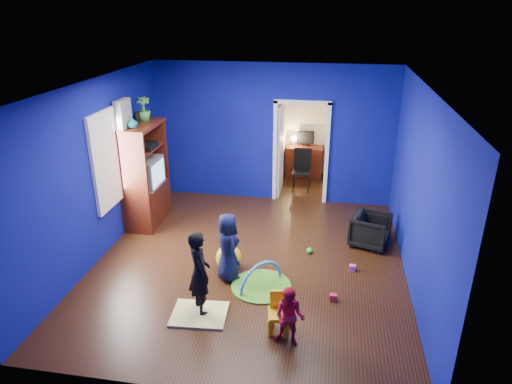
% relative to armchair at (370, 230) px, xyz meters
% --- Properties ---
extents(floor, '(5.00, 5.50, 0.01)m').
position_rel_armchair_xyz_m(floor, '(-1.99, -0.96, -0.29)').
color(floor, black).
rests_on(floor, ground).
extents(ceiling, '(5.00, 5.50, 0.01)m').
position_rel_armchair_xyz_m(ceiling, '(-1.99, -0.96, 2.61)').
color(ceiling, white).
rests_on(ceiling, wall_back).
extents(wall_back, '(5.00, 0.02, 2.90)m').
position_rel_armchair_xyz_m(wall_back, '(-1.99, 1.79, 1.16)').
color(wall_back, navy).
rests_on(wall_back, floor).
extents(wall_front, '(5.00, 0.02, 2.90)m').
position_rel_armchair_xyz_m(wall_front, '(-1.99, -3.71, 1.16)').
color(wall_front, navy).
rests_on(wall_front, floor).
extents(wall_left, '(0.02, 5.50, 2.90)m').
position_rel_armchair_xyz_m(wall_left, '(-4.49, -0.96, 1.16)').
color(wall_left, navy).
rests_on(wall_left, floor).
extents(wall_right, '(0.02, 5.50, 2.90)m').
position_rel_armchair_xyz_m(wall_right, '(0.51, -0.96, 1.16)').
color(wall_right, navy).
rests_on(wall_right, floor).
extents(alcove, '(1.00, 1.75, 2.50)m').
position_rel_armchair_xyz_m(alcove, '(-1.39, 2.66, 0.96)').
color(alcove, silver).
rests_on(alcove, floor).
extents(armchair, '(0.80, 0.78, 0.58)m').
position_rel_armchair_xyz_m(armchair, '(0.00, 0.00, 0.00)').
color(armchair, black).
rests_on(armchair, floor).
extents(child_black, '(0.50, 0.54, 1.24)m').
position_rel_armchair_xyz_m(child_black, '(-2.42, -2.31, 0.33)').
color(child_black, black).
rests_on(child_black, floor).
extents(child_navy, '(0.59, 0.64, 1.09)m').
position_rel_armchair_xyz_m(child_navy, '(-2.23, -1.44, 0.26)').
color(child_navy, '#0F1437').
rests_on(child_navy, floor).
extents(toddler_red, '(0.44, 0.37, 0.81)m').
position_rel_armchair_xyz_m(toddler_red, '(-1.15, -2.76, 0.11)').
color(toddler_red, red).
rests_on(toddler_red, floor).
extents(vase, '(0.22, 0.22, 0.19)m').
position_rel_armchair_xyz_m(vase, '(-4.21, -0.06, 1.77)').
color(vase, '#0D5E6A').
rests_on(vase, tv_armoire).
extents(potted_plant, '(0.32, 0.32, 0.44)m').
position_rel_armchair_xyz_m(potted_plant, '(-4.21, 0.46, 1.89)').
color(potted_plant, '#388630').
rests_on(potted_plant, tv_armoire).
extents(tv_armoire, '(0.58, 1.14, 1.96)m').
position_rel_armchair_xyz_m(tv_armoire, '(-4.21, 0.24, 0.69)').
color(tv_armoire, '#371709').
rests_on(tv_armoire, floor).
extents(crt_tv, '(0.46, 0.70, 0.54)m').
position_rel_armchair_xyz_m(crt_tv, '(-4.17, 0.24, 0.73)').
color(crt_tv, silver).
rests_on(crt_tv, tv_armoire).
extents(yellow_blanket, '(0.79, 0.65, 0.03)m').
position_rel_armchair_xyz_m(yellow_blanket, '(-2.42, -2.41, -0.28)').
color(yellow_blanket, '#F2E07A').
rests_on(yellow_blanket, floor).
extents(hopper_ball, '(0.42, 0.42, 0.42)m').
position_rel_armchair_xyz_m(hopper_ball, '(-2.28, -1.19, -0.08)').
color(hopper_ball, yellow).
rests_on(hopper_ball, floor).
extents(kid_chair, '(0.33, 0.33, 0.50)m').
position_rel_armchair_xyz_m(kid_chair, '(-1.30, -2.56, -0.04)').
color(kid_chair, yellow).
rests_on(kid_chair, floor).
extents(play_mat, '(0.91, 0.91, 0.02)m').
position_rel_armchair_xyz_m(play_mat, '(-1.69, -1.60, -0.28)').
color(play_mat, green).
rests_on(play_mat, floor).
extents(toy_arch, '(0.58, 0.64, 0.82)m').
position_rel_armchair_xyz_m(toy_arch, '(-1.69, -1.60, -0.27)').
color(toy_arch, '#3F8CD8').
rests_on(toy_arch, floor).
extents(window_left, '(0.03, 0.95, 1.55)m').
position_rel_armchair_xyz_m(window_left, '(-4.48, -0.61, 1.26)').
color(window_left, white).
rests_on(window_left, wall_left).
extents(curtain, '(0.14, 0.42, 2.40)m').
position_rel_armchair_xyz_m(curtain, '(-4.36, -0.06, 0.96)').
color(curtain, slate).
rests_on(curtain, floor).
extents(doorway, '(1.16, 0.10, 2.10)m').
position_rel_armchair_xyz_m(doorway, '(-1.39, 1.79, 0.76)').
color(doorway, white).
rests_on(doorway, floor).
extents(study_desk, '(0.88, 0.44, 0.75)m').
position_rel_armchair_xyz_m(study_desk, '(-1.39, 3.30, 0.08)').
color(study_desk, '#3D140A').
rests_on(study_desk, floor).
extents(desk_monitor, '(0.40, 0.05, 0.32)m').
position_rel_armchair_xyz_m(desk_monitor, '(-1.39, 3.42, 0.66)').
color(desk_monitor, black).
rests_on(desk_monitor, study_desk).
extents(desk_lamp, '(0.14, 0.14, 0.14)m').
position_rel_armchair_xyz_m(desk_lamp, '(-1.67, 3.36, 0.64)').
color(desk_lamp, '#FFD88C').
rests_on(desk_lamp, study_desk).
extents(folding_chair, '(0.40, 0.40, 0.92)m').
position_rel_armchair_xyz_m(folding_chair, '(-1.39, 2.34, 0.17)').
color(folding_chair, black).
rests_on(folding_chair, floor).
extents(book_shelf, '(0.88, 0.24, 0.04)m').
position_rel_armchair_xyz_m(book_shelf, '(-1.39, 3.41, 1.73)').
color(book_shelf, white).
rests_on(book_shelf, study_desk).
extents(toy_0, '(0.10, 0.08, 0.10)m').
position_rel_armchair_xyz_m(toy_0, '(-0.61, -1.76, -0.24)').
color(toy_0, red).
rests_on(toy_0, floor).
extents(toy_1, '(0.11, 0.11, 0.11)m').
position_rel_armchair_xyz_m(toy_1, '(0.18, -0.20, -0.24)').
color(toy_1, '#239CCB').
rests_on(toy_1, floor).
extents(toy_2, '(0.11, 0.11, 0.11)m').
position_rel_armchair_xyz_m(toy_2, '(-1.02, -0.48, -0.24)').
color(toy_2, green).
rests_on(toy_2, floor).
extents(toy_3, '(0.10, 0.08, 0.10)m').
position_rel_armchair_xyz_m(toy_3, '(-0.32, -0.91, -0.24)').
color(toy_3, '#CC4CAB').
rests_on(toy_3, floor).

